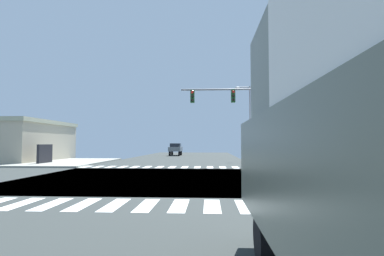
{
  "coord_description": "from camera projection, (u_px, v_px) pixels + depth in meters",
  "views": [
    {
      "loc": [
        3.15,
        -16.48,
        1.9
      ],
      "look_at": [
        2.06,
        3.14,
        2.9
      ],
      "focal_mm": 27.98,
      "sensor_mm": 36.0,
      "label": 1
    }
  ],
  "objects": [
    {
      "name": "ground",
      "position": [
        152.0,
        178.0,
        16.51
      ],
      "size": [
        90.0,
        90.0,
        0.05
      ],
      "color": "#2E3432"
    },
    {
      "name": "sidewalk_corner_ne",
      "position": [
        315.0,
        163.0,
        27.76
      ],
      "size": [
        12.0,
        12.0,
        0.14
      ],
      "color": "gray",
      "rests_on": "ground"
    },
    {
      "name": "sidewalk_corner_nw",
      "position": [
        43.0,
        162.0,
        29.2
      ],
      "size": [
        12.0,
        12.0,
        0.14
      ],
      "color": "gray",
      "rests_on": "ground"
    },
    {
      "name": "crosswalk_near",
      "position": [
        99.0,
        205.0,
        9.25
      ],
      "size": [
        13.5,
        2.0,
        0.01
      ],
      "color": "white",
      "rests_on": "ground"
    },
    {
      "name": "crosswalk_far",
      "position": [
        166.0,
        167.0,
        23.8
      ],
      "size": [
        13.5,
        2.0,
        0.01
      ],
      "color": "white",
      "rests_on": "ground"
    },
    {
      "name": "traffic_signal_mast",
      "position": [
        239.0,
        105.0,
        23.76
      ],
      "size": [
        7.67,
        0.55,
        6.61
      ],
      "color": "gray",
      "rests_on": "ground"
    },
    {
      "name": "street_lamp",
      "position": [
        248.0,
        116.0,
        33.82
      ],
      "size": [
        1.78,
        0.32,
        8.39
      ],
      "color": "gray",
      "rests_on": "ground"
    },
    {
      "name": "bank_building",
      "position": [
        0.0,
        141.0,
        31.67
      ],
      "size": [
        13.39,
        10.89,
        4.27
      ],
      "color": "#B1A78F",
      "rests_on": "ground"
    },
    {
      "name": "sedan_crossing_3",
      "position": [
        176.0,
        148.0,
        46.55
      ],
      "size": [
        1.8,
        4.3,
        1.88
      ],
      "rotation": [
        0.0,
        0.0,
        3.14
      ],
      "color": "black",
      "rests_on": "ground"
    }
  ]
}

